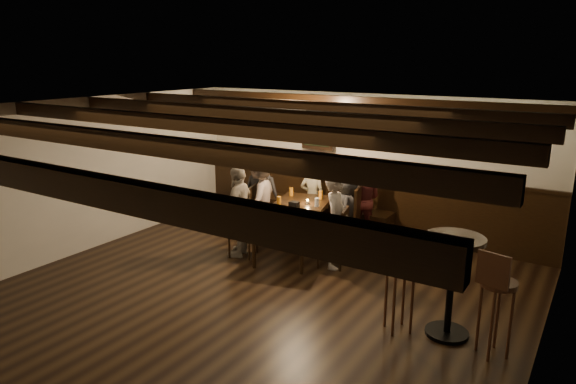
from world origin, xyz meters
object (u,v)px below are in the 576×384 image
Objects in this scene: chair_left_far at (242,238)px; chair_left_near at (262,221)px; bar_stool_left at (399,295)px; person_left_near at (260,197)px; bar_stool_right at (495,317)px; high_top_table at (452,271)px; person_right_near at (348,210)px; person_bench_left at (261,192)px; chair_right_near at (345,228)px; person_bench_centre at (312,197)px; person_left_far at (240,211)px; dining_table at (295,212)px; chair_right_far at (333,249)px; person_right_far at (336,221)px; person_bench_right at (362,199)px.

chair_left_near is at bearing 179.99° from chair_left_far.
person_left_near is at bearing 153.84° from bar_stool_left.
high_top_table is at bearing 175.63° from bar_stool_right.
person_right_near reaches higher than bar_stool_left.
person_right_near is at bearing 90.00° from person_left_near.
bar_stool_right reaches higher than high_top_table.
person_bench_left is at bearing -172.35° from chair_left_far.
person_bench_left is at bearing 74.48° from chair_right_near.
chair_left_far is 0.63× the size of person_left_near.
high_top_table is (3.62, -1.55, 0.06)m from person_left_near.
bar_stool_left is at bearing 120.46° from person_bench_centre.
person_bench_centre is 4.33m from bar_stool_right.
chair_right_near is 0.82× the size of person_bench_centre.
person_left_near is 1.20× the size of bar_stool_right.
person_left_far reaches higher than bar_stool_left.
person_left_far is 3.46m from high_top_table.
dining_table is 0.91m from chair_right_near.
person_left_near reaches higher than chair_right_far.
person_left_near reaches higher than chair_right_near.
high_top_table is at bearing 63.69° from chair_left_far.
dining_table is 1.74× the size of high_top_table.
person_bench_centre reaches higher than chair_left_near.
person_right_near is at bearing 30.96° from dining_table.
person_right_near is at bearing -90.00° from chair_right_near.
high_top_table is 0.99× the size of bar_stool_right.
person_bench_left is at bearing 50.17° from chair_right_far.
person_bench_left is at bearing 50.71° from person_right_far.
person_right_near is (1.45, 0.38, -0.10)m from person_left_near.
person_left_near is at bearing 108.43° from person_bench_left.
person_left_far is at bearing 90.00° from person_right_far.
person_left_far is at bearing -2.00° from chair_left_near.
chair_left_near is 3.94m from high_top_table.
person_bench_left is 4.01m from bar_stool_left.
dining_table is at bearing 122.05° from chair_left_far.
dining_table is 2.02× the size of chair_right_near.
person_bench_right is (0.06, 0.48, 0.38)m from chair_right_near.
person_bench_left is 0.48m from person_left_near.
person_left_near is at bearing 38.66° from person_bench_centre.
chair_left_far reaches higher than chair_left_near.
person_right_near is (0.03, 0.01, 0.30)m from chair_right_near.
person_bench_left is (-0.52, 1.26, 0.39)m from chair_left_far.
person_bench_centre is at bearing -9.46° from person_bench_right.
person_bench_right is at bearing 129.29° from person_left_far.
chair_right_far is (1.39, 0.37, -0.00)m from chair_left_far.
person_bench_right reaches higher than high_top_table.
person_left_far is at bearing 166.19° from bar_stool_left.
person_bench_right is at bearing 129.83° from chair_left_far.
person_left_near reaches higher than person_bench_centre.
person_bench_right is 1.18× the size of high_top_table.
person_right_far is (0.84, -0.24, 0.06)m from dining_table.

